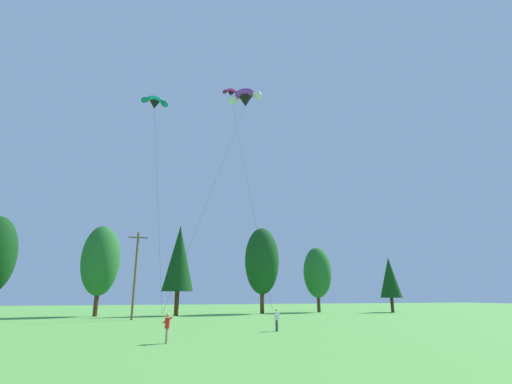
{
  "coord_description": "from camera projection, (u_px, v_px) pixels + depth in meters",
  "views": [
    {
      "loc": [
        -6.27,
        -1.22,
        2.72
      ],
      "look_at": [
        1.8,
        23.44,
        9.81
      ],
      "focal_mm": 26.57,
      "sensor_mm": 36.0,
      "label": 1
    }
  ],
  "objects": [
    {
      "name": "treeline_tree_d",
      "position": [
        179.0,
        258.0,
        54.07
      ],
      "size": [
        4.37,
        4.37,
        12.59
      ],
      "color": "#472D19",
      "rests_on": "ground_plane"
    },
    {
      "name": "parafoil_kite_high_purple",
      "position": [
        245.0,
        98.0,
        40.29
      ],
      "size": [
        10.02,
        12.29,
        22.38
      ],
      "color": "purple"
    },
    {
      "name": "treeline_tree_e",
      "position": [
        262.0,
        261.0,
        60.06
      ],
      "size": [
        5.38,
        5.38,
        13.25
      ],
      "color": "#472D19",
      "rests_on": "ground_plane"
    },
    {
      "name": "utility_pole",
      "position": [
        135.0,
        273.0,
        44.41
      ],
      "size": [
        2.2,
        0.26,
        10.03
      ],
      "color": "brown",
      "rests_on": "ground_plane"
    },
    {
      "name": "treeline_tree_f",
      "position": [
        317.0,
        272.0,
        64.47
      ],
      "size": [
        4.7,
        4.7,
        10.72
      ],
      "color": "#472D19",
      "rests_on": "ground_plane"
    },
    {
      "name": "parafoil_kite_far_teal",
      "position": [
        155.0,
        102.0,
        40.86
      ],
      "size": [
        3.11,
        14.87,
        21.96
      ],
      "color": "teal"
    },
    {
      "name": "kite_flyer_near",
      "position": [
        167.0,
        325.0,
        22.35
      ],
      "size": [
        0.64,
        0.67,
        1.69
      ],
      "color": "gray",
      "rests_on": "ground_plane"
    },
    {
      "name": "parafoil_kite_mid_magenta",
      "position": [
        231.0,
        93.0,
        43.6
      ],
      "size": [
        2.67,
        9.07,
        24.21
      ],
      "color": "#D12893"
    },
    {
      "name": "treeline_tree_g",
      "position": [
        390.0,
        278.0,
        64.03
      ],
      "size": [
        3.57,
        3.57,
        8.97
      ],
      "color": "#472D19",
      "rests_on": "ground_plane"
    },
    {
      "name": "kite_flyer_mid",
      "position": [
        277.0,
        318.0,
        29.86
      ],
      "size": [
        0.55,
        0.59,
        1.69
      ],
      "color": "#4C4C51",
      "rests_on": "ground_plane"
    },
    {
      "name": "treeline_tree_c",
      "position": [
        101.0,
        260.0,
        52.41
      ],
      "size": [
        5.09,
        5.09,
        12.2
      ],
      "color": "#472D19",
      "rests_on": "ground_plane"
    }
  ]
}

